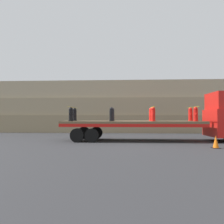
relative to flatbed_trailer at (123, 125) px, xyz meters
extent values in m
plane|color=#2D2D30|center=(0.58, 0.00, -1.06)|extent=(120.00, 120.00, 0.00)
cube|color=gray|center=(0.58, 7.99, -0.20)|extent=(60.00, 3.00, 1.73)
cube|color=tan|center=(0.58, 8.14, 1.53)|extent=(60.00, 3.00, 1.73)
cube|color=tan|center=(0.58, 8.29, 3.27)|extent=(60.00, 3.00, 1.73)
cube|color=brown|center=(0.58, 0.00, 0.17)|extent=(9.15, 2.43, 0.15)
cube|color=red|center=(0.58, -1.18, -0.01)|extent=(9.15, 0.08, 0.20)
cube|color=red|center=(0.58, 1.18, -0.01)|extent=(9.15, 0.08, 0.20)
cylinder|color=black|center=(-1.94, -1.12, -0.63)|extent=(0.86, 0.30, 0.86)
cylinder|color=black|center=(-1.94, 1.12, -0.63)|extent=(0.86, 0.30, 0.86)
cylinder|color=black|center=(-2.85, -1.12, -0.63)|extent=(0.86, 0.30, 0.86)
cylinder|color=black|center=(-2.85, 1.12, -0.63)|extent=(0.86, 0.30, 0.86)
cylinder|color=black|center=(-3.40, -0.54, 0.26)|extent=(0.33, 0.33, 0.03)
cylinder|color=black|center=(-3.40, -0.54, 0.60)|extent=(0.27, 0.27, 0.72)
sphere|color=black|center=(-3.40, -0.54, 1.02)|extent=(0.25, 0.25, 0.25)
cylinder|color=black|center=(-3.40, -0.74, 0.69)|extent=(0.12, 0.15, 0.12)
cylinder|color=black|center=(-3.40, -0.33, 0.69)|extent=(0.12, 0.15, 0.12)
cylinder|color=black|center=(-3.40, 0.54, 0.26)|extent=(0.33, 0.33, 0.03)
cylinder|color=black|center=(-3.40, 0.54, 0.60)|extent=(0.27, 0.27, 0.72)
sphere|color=black|center=(-3.40, 0.54, 1.02)|extent=(0.25, 0.25, 0.25)
cylinder|color=black|center=(-3.40, 0.33, 0.69)|extent=(0.12, 0.15, 0.12)
cylinder|color=black|center=(-3.40, 0.74, 0.69)|extent=(0.12, 0.15, 0.12)
cylinder|color=black|center=(-0.75, -0.54, 0.26)|extent=(0.33, 0.33, 0.03)
cylinder|color=black|center=(-0.75, -0.54, 0.60)|extent=(0.27, 0.27, 0.72)
sphere|color=black|center=(-0.75, -0.54, 1.02)|extent=(0.25, 0.25, 0.25)
cylinder|color=black|center=(-0.75, -0.74, 0.69)|extent=(0.12, 0.15, 0.12)
cylinder|color=black|center=(-0.75, -0.33, 0.69)|extent=(0.12, 0.15, 0.12)
cylinder|color=black|center=(-0.75, 0.54, 0.26)|extent=(0.33, 0.33, 0.03)
cylinder|color=black|center=(-0.75, 0.54, 0.60)|extent=(0.27, 0.27, 0.72)
sphere|color=black|center=(-0.75, 0.54, 1.02)|extent=(0.25, 0.25, 0.25)
cylinder|color=black|center=(-0.75, 0.33, 0.69)|extent=(0.12, 0.15, 0.12)
cylinder|color=black|center=(-0.75, 0.74, 0.69)|extent=(0.12, 0.15, 0.12)
cylinder|color=red|center=(1.90, -0.54, 0.26)|extent=(0.33, 0.33, 0.03)
cylinder|color=red|center=(1.90, -0.54, 0.60)|extent=(0.27, 0.27, 0.72)
sphere|color=red|center=(1.90, -0.54, 1.02)|extent=(0.25, 0.25, 0.25)
cylinder|color=red|center=(1.90, -0.74, 0.69)|extent=(0.12, 0.15, 0.12)
cylinder|color=red|center=(1.90, -0.33, 0.69)|extent=(0.12, 0.15, 0.12)
cylinder|color=red|center=(1.90, 0.54, 0.26)|extent=(0.33, 0.33, 0.03)
cylinder|color=red|center=(1.90, 0.54, 0.60)|extent=(0.27, 0.27, 0.72)
sphere|color=red|center=(1.90, 0.54, 1.02)|extent=(0.25, 0.25, 0.25)
cylinder|color=red|center=(1.90, 0.33, 0.69)|extent=(0.12, 0.15, 0.12)
cylinder|color=red|center=(1.90, 0.74, 0.69)|extent=(0.12, 0.15, 0.12)
cylinder|color=red|center=(4.55, -0.54, 0.26)|extent=(0.33, 0.33, 0.03)
cylinder|color=red|center=(4.55, -0.54, 0.60)|extent=(0.27, 0.27, 0.72)
sphere|color=red|center=(4.55, -0.54, 1.02)|extent=(0.25, 0.25, 0.25)
cylinder|color=red|center=(4.55, -0.74, 0.69)|extent=(0.12, 0.15, 0.12)
cylinder|color=red|center=(4.55, -0.33, 0.69)|extent=(0.12, 0.15, 0.12)
cylinder|color=red|center=(4.55, 0.54, 0.26)|extent=(0.33, 0.33, 0.03)
cylinder|color=red|center=(4.55, 0.54, 0.60)|extent=(0.27, 0.27, 0.72)
sphere|color=red|center=(4.55, 0.54, 1.02)|extent=(0.25, 0.25, 0.25)
cylinder|color=red|center=(4.55, 0.33, 0.69)|extent=(0.12, 0.15, 0.12)
cylinder|color=red|center=(4.55, 0.74, 0.69)|extent=(0.12, 0.15, 0.12)
cube|color=yellow|center=(-3.40, 0.00, 1.15)|extent=(0.05, 2.63, 0.01)
cube|color=yellow|center=(1.90, 0.00, 1.15)|extent=(0.05, 2.63, 0.01)
cube|color=yellow|center=(4.55, 0.00, 1.15)|extent=(0.05, 2.63, 0.01)
cube|color=black|center=(4.68, -3.22, -1.05)|extent=(0.37, 0.37, 0.03)
cone|color=orange|center=(4.68, -3.22, -0.72)|extent=(0.29, 0.29, 0.63)
camera|label=1|loc=(0.07, -14.52, 0.53)|focal=35.00mm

